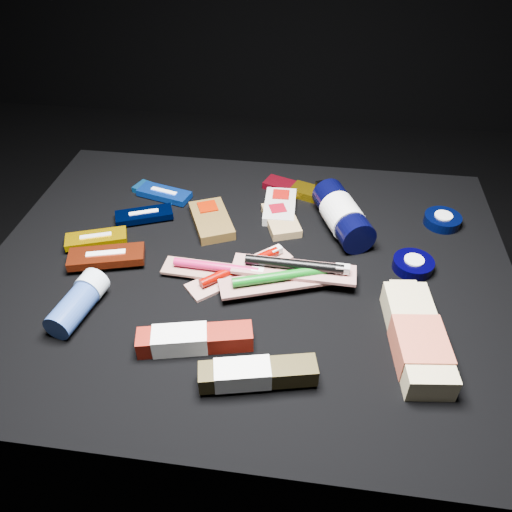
# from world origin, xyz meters

# --- Properties ---
(ground) EXTENTS (3.00, 3.00, 0.00)m
(ground) POSITION_xyz_m (0.00, 0.00, 0.00)
(ground) COLOR black
(ground) RESTS_ON ground
(cloth_table) EXTENTS (0.98, 0.78, 0.40)m
(cloth_table) POSITION_xyz_m (0.00, 0.00, 0.20)
(cloth_table) COLOR black
(cloth_table) RESTS_ON ground
(luna_bar_0) EXTENTS (0.12, 0.08, 0.01)m
(luna_bar_0) POSITION_xyz_m (-0.24, 0.22, 0.41)
(luna_bar_0) COLOR #115DAC
(luna_bar_0) RESTS_ON cloth_table
(luna_bar_1) EXTENTS (0.13, 0.07, 0.02)m
(luna_bar_1) POSITION_xyz_m (-0.22, 0.21, 0.41)
(luna_bar_1) COLOR #0E3DBB
(luna_bar_1) RESTS_ON cloth_table
(luna_bar_2) EXTENTS (0.12, 0.08, 0.02)m
(luna_bar_2) POSITION_xyz_m (-0.23, 0.12, 0.41)
(luna_bar_2) COLOR black
(luna_bar_2) RESTS_ON cloth_table
(luna_bar_3) EXTENTS (0.12, 0.08, 0.02)m
(luna_bar_3) POSITION_xyz_m (-0.30, 0.03, 0.41)
(luna_bar_3) COLOR #E0A900
(luna_bar_3) RESTS_ON cloth_table
(luna_bar_4) EXTENTS (0.15, 0.09, 0.02)m
(luna_bar_4) POSITION_xyz_m (-0.26, -0.03, 0.42)
(luna_bar_4) COLOR maroon
(luna_bar_4) RESTS_ON cloth_table
(clif_bar_0) EXTENTS (0.12, 0.15, 0.02)m
(clif_bar_0) POSITION_xyz_m (-0.10, 0.13, 0.41)
(clif_bar_0) COLOR brown
(clif_bar_0) RESTS_ON cloth_table
(clif_bar_1) EXTENTS (0.07, 0.12, 0.02)m
(clif_bar_1) POSITION_xyz_m (0.04, 0.20, 0.41)
(clif_bar_1) COLOR #B7B6B0
(clif_bar_1) RESTS_ON cloth_table
(clif_bar_2) EXTENTS (0.09, 0.12, 0.02)m
(clif_bar_2) POSITION_xyz_m (0.05, 0.15, 0.41)
(clif_bar_2) COLOR #A08150
(clif_bar_2) RESTS_ON cloth_table
(power_bar) EXTENTS (0.15, 0.09, 0.02)m
(power_bar) POSITION_xyz_m (0.08, 0.26, 0.41)
(power_bar) COLOR maroon
(power_bar) RESTS_ON cloth_table
(lotion_bottle) EXTENTS (0.13, 0.22, 0.07)m
(lotion_bottle) POSITION_xyz_m (0.17, 0.14, 0.43)
(lotion_bottle) COLOR black
(lotion_bottle) RESTS_ON cloth_table
(cream_tin_upper) EXTENTS (0.07, 0.07, 0.02)m
(cream_tin_upper) POSITION_xyz_m (0.38, 0.19, 0.41)
(cream_tin_upper) COLOR black
(cream_tin_upper) RESTS_ON cloth_table
(cream_tin_lower) EXTENTS (0.07, 0.07, 0.02)m
(cream_tin_lower) POSITION_xyz_m (0.30, 0.04, 0.41)
(cream_tin_lower) COLOR black
(cream_tin_lower) RESTS_ON cloth_table
(bodywash_bottle) EXTENTS (0.10, 0.22, 0.04)m
(bodywash_bottle) POSITION_xyz_m (0.29, -0.15, 0.42)
(bodywash_bottle) COLOR #CEBB88
(bodywash_bottle) RESTS_ON cloth_table
(deodorant_stick) EXTENTS (0.07, 0.13, 0.05)m
(deodorant_stick) POSITION_xyz_m (-0.26, -0.15, 0.42)
(deodorant_stick) COLOR navy
(deodorant_stick) RESTS_ON cloth_table
(toothbrush_pack_0) EXTENTS (0.19, 0.17, 0.02)m
(toothbrush_pack_0) POSITION_xyz_m (-0.01, -0.02, 0.41)
(toothbrush_pack_0) COLOR silver
(toothbrush_pack_0) RESTS_ON cloth_table
(toothbrush_pack_1) EXTENTS (0.20, 0.06, 0.02)m
(toothbrush_pack_1) POSITION_xyz_m (-0.05, -0.03, 0.41)
(toothbrush_pack_1) COLOR #A49E99
(toothbrush_pack_1) RESTS_ON cloth_table
(toothbrush_pack_2) EXTENTS (0.22, 0.12, 0.02)m
(toothbrush_pack_2) POSITION_xyz_m (0.07, -0.05, 0.42)
(toothbrush_pack_2) COLOR #B7B1AA
(toothbrush_pack_2) RESTS_ON cloth_table
(toothbrush_pack_3) EXTENTS (0.22, 0.06, 0.02)m
(toothbrush_pack_3) POSITION_xyz_m (0.09, -0.02, 0.43)
(toothbrush_pack_3) COLOR #B7AFAB
(toothbrush_pack_3) RESTS_ON cloth_table
(toothpaste_carton_red) EXTENTS (0.18, 0.08, 0.03)m
(toothpaste_carton_red) POSITION_xyz_m (-0.06, -0.20, 0.42)
(toothpaste_carton_red) COLOR maroon
(toothpaste_carton_red) RESTS_ON cloth_table
(toothpaste_carton_green) EXTENTS (0.17, 0.07, 0.03)m
(toothpaste_carton_green) POSITION_xyz_m (0.05, -0.25, 0.42)
(toothpaste_carton_green) COLOR #342B10
(toothpaste_carton_green) RESTS_ON cloth_table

